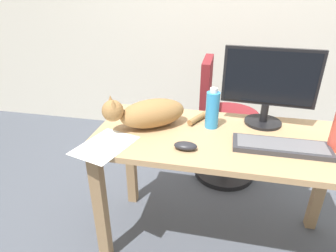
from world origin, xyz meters
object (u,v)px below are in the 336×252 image
cat (149,113)px  water_bottle (212,109)px  monitor (269,84)px  office_chair (221,128)px  keyboard (281,146)px  computer_mouse (185,146)px

cat → water_bottle: size_ratio=2.35×
monitor → office_chair: bearing=113.2°
monitor → cat: size_ratio=0.93×
keyboard → monitor: bearing=102.4°
water_bottle → computer_mouse: bearing=-110.8°
office_chair → water_bottle: bearing=-94.9°
monitor → keyboard: size_ratio=1.09×
cat → water_bottle: bearing=11.5°
cat → water_bottle: 0.34m
keyboard → cat: bearing=171.5°
monitor → keyboard: bearing=-77.6°
office_chair → keyboard: size_ratio=2.18×
monitor → computer_mouse: monitor is taller
office_chair → keyboard: 0.90m
computer_mouse → monitor: bearing=44.1°
office_chair → monitor: monitor is taller
monitor → cat: 0.65m
monitor → water_bottle: monitor is taller
monitor → water_bottle: 0.32m
office_chair → computer_mouse: office_chair is taller
computer_mouse → water_bottle: bearing=69.2°
monitor → water_bottle: (-0.28, -0.10, -0.12)m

